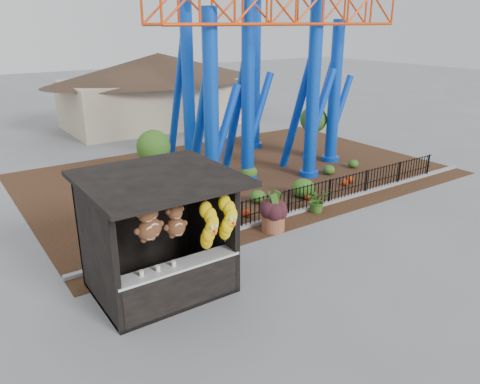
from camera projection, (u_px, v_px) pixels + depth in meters
ground at (280, 274)px, 12.80m from camera, size 120.00×120.00×0.00m
mulch_bed at (237, 174)px, 21.11m from camera, size 18.00×12.00×0.02m
curb at (313, 207)px, 17.22m from camera, size 18.00×0.18×0.12m
prize_booth at (163, 238)px, 11.38m from camera, size 3.50×3.40×3.12m
picket_fence at (332, 191)px, 17.55m from camera, size 12.20×0.06×1.00m
roller_coaster at (256, 23)px, 19.67m from camera, size 11.00×6.37×10.82m
terracotta_planter at (273, 222)px, 15.35m from camera, size 1.00×1.00×0.63m
planter_foliage at (274, 204)px, 15.13m from camera, size 0.70×0.70×0.64m
potted_plant at (317, 200)px, 16.79m from camera, size 0.97×0.88×0.93m
landscaping at (291, 182)px, 19.16m from camera, size 7.91×3.91×0.73m
pavilion at (159, 77)px, 30.42m from camera, size 15.00×15.00×4.80m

